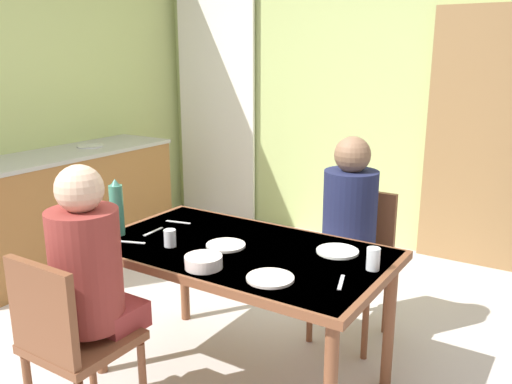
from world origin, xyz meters
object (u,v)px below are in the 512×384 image
Objects in this scene: kitchen_counter at (68,207)px; person_near_diner at (89,265)px; chair_near_diner at (68,339)px; water_bottle_green_near at (117,209)px; dining_table at (240,261)px; chair_far_diner at (356,255)px; serving_bowl_center at (203,262)px; person_far_diner at (349,215)px.

person_near_diner is (1.76, -1.26, 0.33)m from kitchen_counter.
chair_near_diner is 0.76m from water_bottle_green_near.
chair_far_diner is (0.30, 0.77, -0.16)m from dining_table.
dining_table is 0.73m from person_near_diner.
water_bottle_green_near reaches higher than serving_bowl_center.
chair_near_diner reaches higher than dining_table.
water_bottle_green_near reaches higher than dining_table.
dining_table is at bearing 15.77° from water_bottle_green_near.
kitchen_counter is 2.43m from person_far_diner.
chair_far_diner is at bearing 45.08° from water_bottle_green_near.
chair_near_diner is at bearing -90.00° from person_near_diner.
dining_table is at bearing 61.42° from person_near_diner.
chair_far_diner is 0.31m from person_far_diner.
person_far_diner reaches higher than water_bottle_green_near.
person_far_diner is (0.65, 1.40, 0.28)m from chair_near_diner.
dining_table is at bearing 90.79° from serving_bowl_center.
chair_near_diner is 1.57m from person_far_diner.
dining_table is 1.90× the size of person_far_diner.
chair_far_diner is at bearing 74.25° from serving_bowl_center.
person_near_diner reaches higher than dining_table.
chair_near_diner is at bearing 67.17° from chair_far_diner.
person_far_diner is 4.53× the size of serving_bowl_center.
person_near_diner is at bearing 62.90° from person_far_diner.
water_bottle_green_near reaches higher than chair_far_diner.
person_near_diner is 2.55× the size of water_bottle_green_near.
serving_bowl_center is (0.35, 0.48, 0.26)m from chair_near_diner.
chair_far_diner reaches higher than serving_bowl_center.
chair_far_diner is 1.40m from water_bottle_green_near.
person_near_diner and person_far_diner have the same top height.
person_far_diner reaches higher than kitchen_counter.
chair_near_diner is at bearing 65.20° from person_far_diner.
kitchen_counter reaches higher than dining_table.
person_near_diner is 0.55m from water_bottle_green_near.
person_far_diner is at bearing 64.42° from dining_table.
kitchen_counter is at bearing 0.23° from person_far_diner.
person_near_diner reaches higher than water_bottle_green_near.
serving_bowl_center reaches higher than dining_table.
chair_near_diner is at bearing -38.40° from kitchen_counter.
chair_far_diner is at bearing -90.00° from person_far_diner.
water_bottle_green_near is (-0.30, 0.59, 0.37)m from chair_near_diner.
person_near_diner is at bearing -56.23° from water_bottle_green_near.
water_bottle_green_near reaches higher than kitchen_counter.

